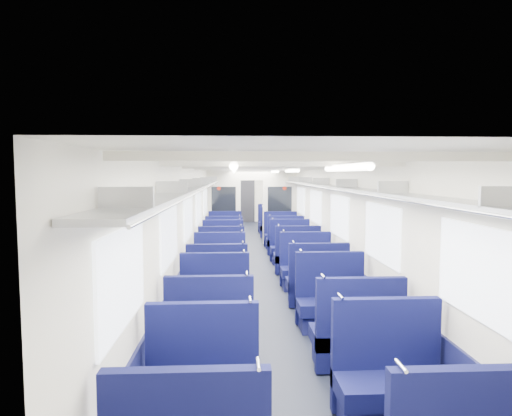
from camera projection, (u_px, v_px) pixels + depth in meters
The scene contains 35 objects.
floor at pixel (256, 261), 10.89m from camera, with size 2.80×18.00×0.01m, color black.
ceiling at pixel (256, 168), 10.70m from camera, with size 2.80×18.00×0.01m, color white.
wall_left at pixel (200, 215), 10.73m from camera, with size 0.02×18.00×2.35m, color beige.
dado_left at pixel (201, 248), 10.79m from camera, with size 0.03×17.90×0.70m, color #11133B.
wall_right at pixel (312, 215), 10.87m from camera, with size 0.02×18.00×2.35m, color beige.
dado_right at pixel (311, 247), 10.93m from camera, with size 0.03×17.90×0.70m, color #11133B.
wall_far at pixel (246, 196), 19.76m from camera, with size 2.80×0.02×2.35m, color beige.
luggage_rack_left at pixel (207, 183), 10.67m from camera, with size 0.36×17.40×0.18m.
luggage_rack_right at pixel (305, 183), 10.79m from camera, with size 0.36×17.40×0.18m.
windows at pixel (257, 207), 10.32m from camera, with size 2.78×15.60×0.75m.
ceiling_fittings at pixel (257, 170), 10.45m from camera, with size 2.70×16.06×0.11m.
end_door at pixel (246, 200), 19.71m from camera, with size 0.75×0.06×2.00m, color black.
bulkhead at pixel (252, 205), 13.56m from camera, with size 2.80×0.10×2.35m.
seat_2 at pixel (202, 391), 3.70m from camera, with size 0.99×0.55×1.11m.
seat_3 at pixel (390, 384), 3.84m from camera, with size 0.99×0.55×1.11m.
seat_4 at pixel (210, 336), 4.97m from camera, with size 0.99×0.55×1.11m.
seat_5 at pixel (357, 339), 4.89m from camera, with size 0.99×0.55×1.11m.
seat_6 at pixel (215, 306), 6.09m from camera, with size 0.99×0.55×1.11m.
seat_7 at pixel (331, 305), 6.16m from camera, with size 0.99×0.55×1.11m.
seat_8 at pixel (217, 287), 7.13m from camera, with size 0.99×0.55×1.11m.
seat_9 at pixel (317, 285), 7.22m from camera, with size 0.99×0.55×1.11m.
seat_10 at pixel (220, 271), 8.26m from camera, with size 0.99×0.55×1.11m.
seat_11 at pixel (306, 271), 8.31m from camera, with size 0.99×0.55×1.11m.
seat_12 at pixel (222, 259), 9.48m from camera, with size 0.99×0.55×1.11m.
seat_13 at pixel (297, 258), 9.55m from camera, with size 0.99×0.55×1.11m.
seat_14 at pixel (223, 251), 10.50m from camera, with size 0.99×0.55×1.11m.
seat_15 at pixel (290, 249), 10.68m from camera, with size 0.99×0.55×1.11m.
seat_16 at pixel (224, 243), 11.69m from camera, with size 0.99×0.55×1.11m.
seat_17 at pixel (285, 242), 11.77m from camera, with size 0.99×0.55×1.11m.
seat_18 at pixel (225, 236), 12.96m from camera, with size 0.99×0.55×1.11m.
seat_19 at pixel (281, 236), 12.85m from camera, with size 0.99×0.55×1.11m.
seat_20 at pixel (226, 228), 14.85m from camera, with size 0.99×0.55×1.11m.
seat_21 at pixel (274, 228), 14.95m from camera, with size 0.99×0.55×1.11m.
seat_22 at pixel (227, 224), 16.07m from camera, with size 0.99×0.55×1.11m.
seat_23 at pixel (271, 224), 16.04m from camera, with size 0.99×0.55×1.11m.
Camera 1 is at (-0.55, -10.74, 2.20)m, focal length 30.37 mm.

